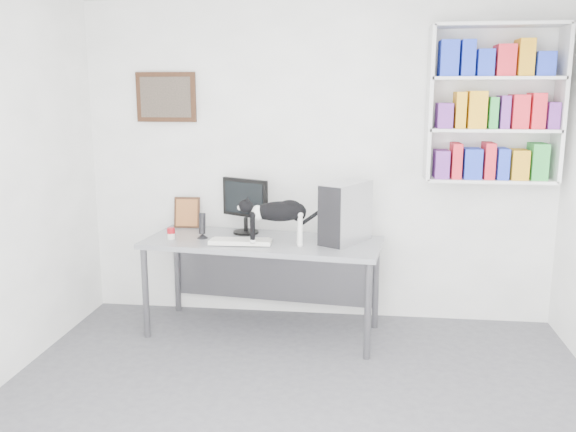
{
  "coord_description": "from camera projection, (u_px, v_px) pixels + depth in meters",
  "views": [
    {
      "loc": [
        0.38,
        -3.17,
        1.96
      ],
      "look_at": [
        -0.19,
        1.53,
        0.98
      ],
      "focal_mm": 38.0,
      "sensor_mm": 36.0,
      "label": 1
    }
  ],
  "objects": [
    {
      "name": "speaker",
      "position": [
        202.0,
        225.0,
        4.92
      ],
      "size": [
        0.09,
        0.09,
        0.22
      ],
      "primitive_type": "cylinder",
      "rotation": [
        0.0,
        0.0,
        -0.01
      ],
      "color": "black",
      "rests_on": "desk"
    },
    {
      "name": "leaning_print",
      "position": [
        187.0,
        212.0,
        5.29
      ],
      "size": [
        0.23,
        0.1,
        0.28
      ],
      "primitive_type": "cube",
      "rotation": [
        0.0,
        0.0,
        0.06
      ],
      "color": "#422615",
      "rests_on": "desk"
    },
    {
      "name": "soup_can",
      "position": [
        171.0,
        234.0,
        4.9
      ],
      "size": [
        0.07,
        0.07,
        0.09
      ],
      "primitive_type": "cylinder",
      "rotation": [
        0.0,
        0.0,
        0.16
      ],
      "color": "#AA0E17",
      "rests_on": "desk"
    },
    {
      "name": "room",
      "position": [
        289.0,
        206.0,
        3.25
      ],
      "size": [
        4.01,
        4.01,
        2.7
      ],
      "color": "#5E5D63",
      "rests_on": "ground"
    },
    {
      "name": "wall_art",
      "position": [
        166.0,
        97.0,
        5.21
      ],
      "size": [
        0.52,
        0.04,
        0.42
      ],
      "primitive_type": "cube",
      "color": "#422615",
      "rests_on": "room"
    },
    {
      "name": "pc_tower",
      "position": [
        346.0,
        213.0,
        4.76
      ],
      "size": [
        0.42,
        0.52,
        0.48
      ],
      "primitive_type": "cube",
      "rotation": [
        0.0,
        0.0,
        -0.52
      ],
      "color": "#B2B2B7",
      "rests_on": "desk"
    },
    {
      "name": "bookshelf",
      "position": [
        494.0,
        104.0,
        4.78
      ],
      "size": [
        1.03,
        0.28,
        1.24
      ],
      "primitive_type": "cube",
      "color": "silver",
      "rests_on": "room"
    },
    {
      "name": "keyboard",
      "position": [
        241.0,
        242.0,
        4.75
      ],
      "size": [
        0.49,
        0.2,
        0.04
      ],
      "primitive_type": "cube",
      "rotation": [
        0.0,
        0.0,
        0.04
      ],
      "color": "silver",
      "rests_on": "desk"
    },
    {
      "name": "cat",
      "position": [
        278.0,
        223.0,
        4.66
      ],
      "size": [
        0.61,
        0.26,
        0.36
      ],
      "primitive_type": null,
      "rotation": [
        0.0,
        0.0,
        0.19
      ],
      "color": "black",
      "rests_on": "desk"
    },
    {
      "name": "monitor",
      "position": [
        246.0,
        206.0,
        5.06
      ],
      "size": [
        0.49,
        0.39,
        0.47
      ],
      "primitive_type": "cube",
      "rotation": [
        0.0,
        0.0,
        -0.47
      ],
      "color": "black",
      "rests_on": "desk"
    },
    {
      "name": "desk",
      "position": [
        263.0,
        287.0,
        4.95
      ],
      "size": [
        1.95,
        0.94,
        0.78
      ],
      "primitive_type": "cube",
      "rotation": [
        0.0,
        0.0,
        -0.11
      ],
      "color": "gray",
      "rests_on": "room"
    }
  ]
}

